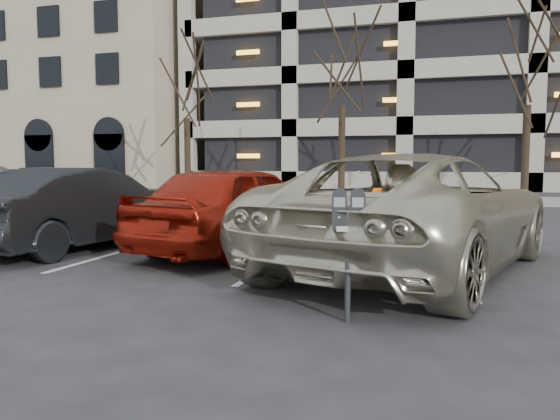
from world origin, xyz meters
name	(u,v)px	position (x,y,z in m)	size (l,w,h in m)	color
ground	(352,289)	(0.00, 0.00, 0.00)	(140.00, 140.00, 0.00)	#28282B
sidewalk	(415,199)	(0.00, 16.00, 0.06)	(80.00, 4.00, 0.12)	gray
stall_lines	(291,253)	(-1.40, 2.30, 0.01)	(16.90, 5.20, 0.00)	silver
office_building	(56,85)	(-28.00, 29.92, 7.49)	(26.00, 16.20, 15.00)	tan
tree_a	(186,70)	(-10.00, 16.00, 5.61)	(3.42, 3.42, 7.77)	black
tree_b	(343,48)	(-3.00, 16.00, 6.17)	(3.75, 3.75, 8.53)	black
tree_c	(530,44)	(4.00, 16.00, 5.87)	(3.58, 3.58, 8.13)	black
parking_meter	(348,222)	(0.17, -1.35, 0.96)	(0.34, 0.17, 1.25)	black
suv_silver	(416,212)	(0.66, 1.47, 0.82)	(4.34, 6.43, 1.64)	beige
car_red	(239,208)	(-2.29, 2.23, 0.75)	(1.77, 4.41, 1.50)	#9C1D0E
car_dark	(81,208)	(-5.10, 1.79, 0.71)	(1.51, 4.34, 1.43)	black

